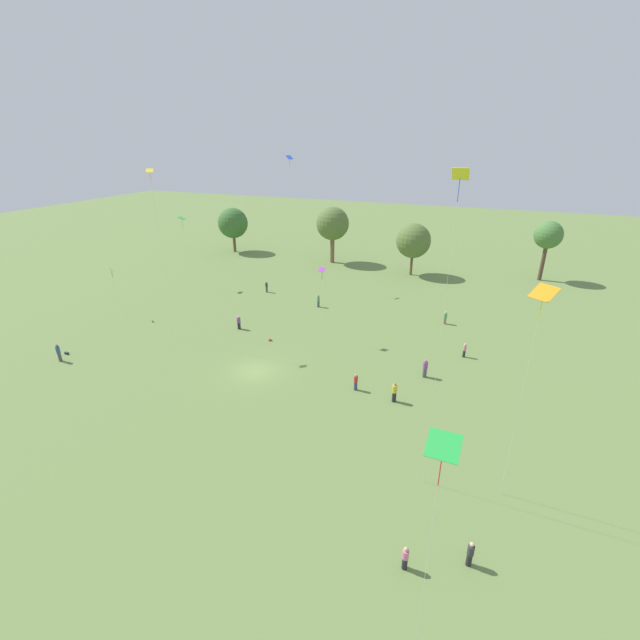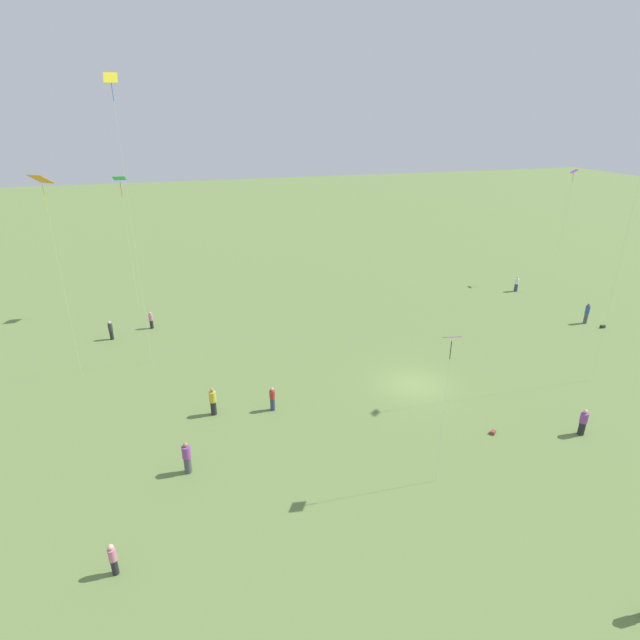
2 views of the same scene
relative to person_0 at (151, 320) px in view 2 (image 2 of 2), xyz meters
The scene contains 17 objects.
ground_plane 23.83m from the person_0, 139.04° to the left, with size 240.00×240.00×0.00m, color olive.
person_0 is the anchor object (origin of this frame).
person_1 20.81m from the person_0, 96.11° to the left, with size 0.64×0.64×1.89m.
person_3 34.47m from the person_0, 136.34° to the left, with size 0.55×0.55×1.71m.
person_4 15.98m from the person_0, 104.66° to the left, with size 0.44×0.44×1.88m.
person_5 3.54m from the person_0, 24.98° to the left, with size 0.47×0.47×1.65m.
person_6 17.78m from the person_0, 115.83° to the left, with size 0.51×0.51×1.66m.
person_7 39.22m from the person_0, 165.34° to the left, with size 0.45×0.45×1.92m.
person_9 37.38m from the person_0, behind, with size 0.48×0.48×1.64m.
person_10 26.40m from the person_0, 87.81° to the left, with size 0.46×0.46×1.59m.
kite_1 18.87m from the person_0, 90.84° to the left, with size 0.84×0.60×20.12m.
kite_4 45.41m from the person_0, behind, with size 0.85×0.90×12.20m.
kite_5 29.85m from the person_0, 120.29° to the left, with size 0.77×0.72×8.44m.
kite_6 15.58m from the person_0, 57.74° to the left, with size 1.54×1.51×14.25m.
kite_7 12.35m from the person_0, 75.35° to the right, with size 1.11×1.04×12.66m.
picnic_bag_0 40.27m from the person_0, 163.78° to the left, with size 0.45×0.24×0.25m.
picnic_bag_1 29.90m from the person_0, 131.81° to the left, with size 0.41×0.40×0.20m.
Camera 2 is at (15.05, 27.70, 17.87)m, focal length 28.00 mm.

